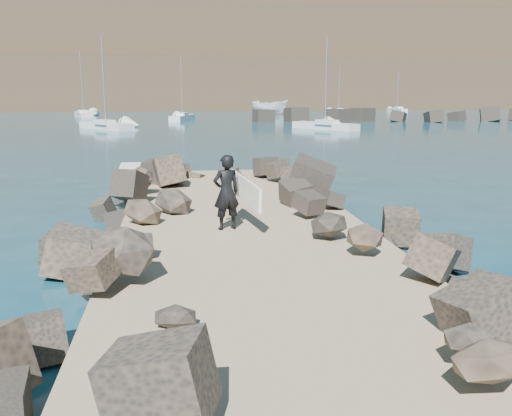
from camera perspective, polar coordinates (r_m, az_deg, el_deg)
The scene contains 15 objects.
ground at distance 12.97m, azimuth -0.59°, elevation -5.60°, with size 800.00×800.00×0.00m, color #0F384C.
jetty at distance 10.99m, azimuth 0.70°, elevation -7.20°, with size 6.00×26.00×0.60m, color #8C7759.
riprap_left at distance 11.38m, azimuth -14.36°, elevation -5.85°, with size 2.60×22.00×1.00m, color black.
riprap_right at distance 12.13m, azimuth 14.08°, elevation -4.74°, with size 2.60×22.00×1.00m, color black.
breakwater_secondary at distance 76.62m, azimuth 21.07°, elevation 8.58°, with size 52.00×4.00×1.20m, color black.
headland at distance 173.09m, azimuth -3.96°, elevation 15.80°, with size 360.00×140.00×32.00m, color #2D4919.
surfboard_resting at distance 18.34m, azimuth -12.81°, elevation 2.62°, with size 0.66×2.63×0.09m, color beige.
boat_imported at distance 90.27m, azimuth 1.41°, elevation 10.05°, with size 2.18×5.80×2.24m, color white.
surfer_with_board at distance 13.46m, azimuth -2.72°, elevation 1.61°, with size 1.07×2.19×1.79m.
sailboat_d at distance 91.24m, azimuth 8.27°, elevation 9.47°, with size 2.70×6.35×7.57m.
sailboat_e at distance 86.29m, azimuth -16.88°, elevation 8.96°, with size 3.79×7.93×9.29m.
sailboat_a at distance 58.41m, azimuth -14.79°, elevation 7.96°, with size 5.92×7.13×9.16m.
sailboat_c at distance 56.87m, azimuth 6.92°, elevation 8.16°, with size 5.47×7.15×8.97m.
sailboat_b at distance 73.68m, azimuth -7.38°, elevation 8.97°, with size 3.40×6.83×8.12m.
sailboat_f at distance 101.30m, azimuth 13.93°, elevation 9.47°, with size 1.69×5.59×6.80m.
Camera 1 is at (-1.51, -12.28, 3.88)m, focal length 40.00 mm.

